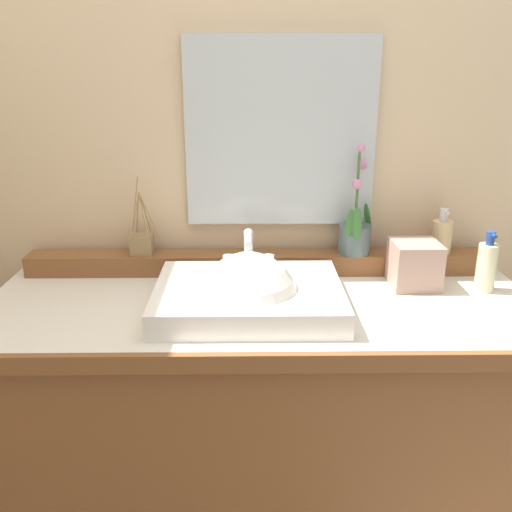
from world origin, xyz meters
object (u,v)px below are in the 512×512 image
Objects in this scene: reed_diffuser at (142,243)px; lotion_bottle at (487,266)px; sink_basin at (249,300)px; tissue_box at (414,264)px; soap_dispenser at (442,235)px; potted_plant at (355,232)px.

reed_diffuser reaches higher than lotion_bottle.
sink_basin is 3.67× the size of tissue_box.
soap_dispenser reaches higher than tissue_box.
soap_dispenser is 0.79× the size of lotion_bottle.
reed_diffuser is (-0.90, 0.01, -0.02)m from soap_dispenser.
reed_diffuser is (-0.64, 0.00, -0.03)m from potted_plant.
potted_plant is 0.64m from reed_diffuser.
reed_diffuser is at bearing 179.50° from soap_dispenser.
lotion_bottle is (0.34, -0.15, -0.05)m from potted_plant.
soap_dispenser is at bearing 25.29° from sink_basin.
sink_basin reaches higher than lotion_bottle.
tissue_box is (0.79, -0.12, -0.03)m from reed_diffuser.
potted_plant is 2.39× the size of soap_dispenser.
soap_dispenser is 0.90m from reed_diffuser.
sink_basin is 0.43m from potted_plant.
potted_plant is at bearing 142.60° from tissue_box.
soap_dispenser is at bearing 45.76° from tissue_box.
sink_basin is 2.77× the size of lotion_bottle.
reed_diffuser is (-0.32, 0.28, 0.06)m from sink_basin.
soap_dispenser is 0.17m from tissue_box.
reed_diffuser is at bearing 138.58° from sink_basin.
reed_diffuser is 1.36× the size of lotion_bottle.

